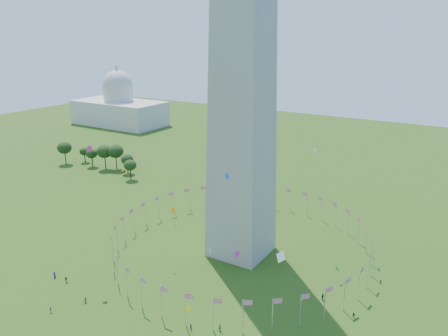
# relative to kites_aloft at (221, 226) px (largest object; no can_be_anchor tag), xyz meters

# --- Properties ---
(flag_ring) EXTENTS (80.24, 80.24, 9.00)m
(flag_ring) POSITION_rel_kites_aloft_xyz_m (-8.37, 25.50, -16.55)
(flag_ring) COLOR silver
(flag_ring) RESTS_ON ground
(capitol_building) EXTENTS (70.00, 35.00, 46.00)m
(capitol_building) POSITION_rel_kites_aloft_xyz_m (-188.37, 155.50, 1.95)
(capitol_building) COLOR beige
(capitol_building) RESTS_ON ground
(kites_aloft) EXTENTS (120.64, 73.05, 35.66)m
(kites_aloft) POSITION_rel_kites_aloft_xyz_m (0.00, 0.00, 0.00)
(kites_aloft) COLOR white
(kites_aloft) RESTS_ON ground
(tree_line_west) EXTENTS (55.25, 15.92, 12.70)m
(tree_line_west) POSITION_rel_kites_aloft_xyz_m (-114.01, 66.49, -15.42)
(tree_line_west) COLOR #254416
(tree_line_west) RESTS_ON ground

